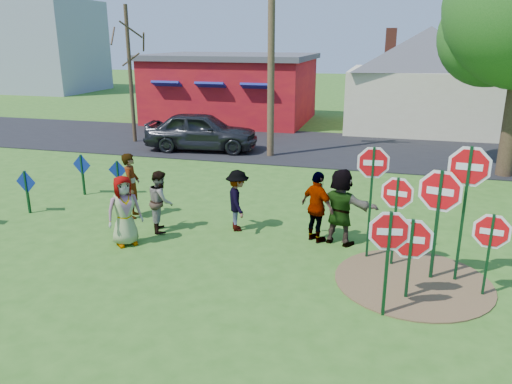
# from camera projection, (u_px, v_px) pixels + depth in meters

# --- Properties ---
(ground) EXTENTS (120.00, 120.00, 0.00)m
(ground) POSITION_uv_depth(u_px,v_px,m) (223.00, 241.00, 12.39)
(ground) COLOR #32631C
(ground) RESTS_ON ground
(road) EXTENTS (120.00, 7.50, 0.04)m
(road) POSITION_uv_depth(u_px,v_px,m) (303.00, 147.00, 22.98)
(road) COLOR black
(road) RESTS_ON ground
(dirt_patch) EXTENTS (3.20, 3.20, 0.03)m
(dirt_patch) POSITION_uv_depth(u_px,v_px,m) (413.00, 281.00, 10.34)
(dirt_patch) COLOR brown
(dirt_patch) RESTS_ON ground
(red_building) EXTENTS (9.40, 7.69, 3.90)m
(red_building) POSITION_uv_depth(u_px,v_px,m) (232.00, 88.00, 29.76)
(red_building) COLOR maroon
(red_building) RESTS_ON ground
(cream_house) EXTENTS (9.40, 9.40, 6.50)m
(cream_house) POSITION_uv_depth(u_px,v_px,m) (427.00, 75.00, 26.74)
(cream_house) COLOR beige
(cream_house) RESTS_ON ground
(distant_building) EXTENTS (10.00, 8.00, 8.00)m
(distant_building) POSITION_uv_depth(u_px,v_px,m) (39.00, 47.00, 45.83)
(distant_building) COLOR #8C939E
(distant_building) RESTS_ON ground
(stop_sign_a) EXTENTS (0.98, 0.19, 2.14)m
(stop_sign_a) POSITION_uv_depth(u_px,v_px,m) (389.00, 241.00, 8.70)
(stop_sign_a) COLOR #0F3A1B
(stop_sign_a) RESTS_ON ground
(stop_sign_b) EXTENTS (0.96, 0.11, 2.73)m
(stop_sign_b) POSITION_uv_depth(u_px,v_px,m) (372.00, 174.00, 10.91)
(stop_sign_b) COLOR #0F3A1B
(stop_sign_b) RESTS_ON ground
(stop_sign_c) EXTENTS (1.10, 0.16, 3.00)m
(stop_sign_c) POSITION_uv_depth(u_px,v_px,m) (467.00, 183.00, 9.80)
(stop_sign_c) COLOR #0F3A1B
(stop_sign_c) RESTS_ON ground
(stop_sign_d) EXTENTS (1.14, 0.32, 2.51)m
(stop_sign_d) POSITION_uv_depth(u_px,v_px,m) (439.00, 199.00, 9.99)
(stop_sign_d) COLOR #0F3A1B
(stop_sign_d) RESTS_ON ground
(stop_sign_e) EXTENTS (1.09, 0.07, 1.78)m
(stop_sign_e) POSITION_uv_depth(u_px,v_px,m) (411.00, 244.00, 9.39)
(stop_sign_e) COLOR #0F3A1B
(stop_sign_e) RESTS_ON ground
(stop_sign_f) EXTENTS (0.93, 0.15, 1.82)m
(stop_sign_f) POSITION_uv_depth(u_px,v_px,m) (491.00, 236.00, 9.45)
(stop_sign_f) COLOR #0F3A1B
(stop_sign_f) RESTS_ON ground
(stop_sign_g) EXTENTS (0.93, 0.20, 2.15)m
(stop_sign_g) POSITION_uv_depth(u_px,v_px,m) (397.00, 202.00, 10.69)
(stop_sign_g) COLOR #0F3A1B
(stop_sign_g) RESTS_ON ground
(blue_diamond_b) EXTENTS (0.67, 0.07, 1.27)m
(blue_diamond_b) POSITION_uv_depth(u_px,v_px,m) (27.00, 187.00, 14.18)
(blue_diamond_b) COLOR #0F3A1B
(blue_diamond_b) RESTS_ON ground
(blue_diamond_c) EXTENTS (0.67, 0.09, 1.33)m
(blue_diamond_c) POSITION_uv_depth(u_px,v_px,m) (82.00, 170.00, 15.82)
(blue_diamond_c) COLOR #0F3A1B
(blue_diamond_c) RESTS_ON ground
(blue_diamond_d) EXTENTS (0.62, 0.07, 1.13)m
(blue_diamond_d) POSITION_uv_depth(u_px,v_px,m) (118.00, 174.00, 15.88)
(blue_diamond_d) COLOR #0F3A1B
(blue_diamond_d) RESTS_ON ground
(person_a) EXTENTS (0.98, 0.99, 1.73)m
(person_a) POSITION_uv_depth(u_px,v_px,m) (124.00, 211.00, 11.98)
(person_a) COLOR #394485
(person_a) RESTS_ON ground
(person_b) EXTENTS (0.62, 0.77, 1.83)m
(person_b) POSITION_uv_depth(u_px,v_px,m) (132.00, 186.00, 13.84)
(person_b) COLOR #286B66
(person_b) RESTS_ON ground
(person_c) EXTENTS (0.90, 0.97, 1.61)m
(person_c) POSITION_uv_depth(u_px,v_px,m) (161.00, 201.00, 12.90)
(person_c) COLOR brown
(person_c) RESTS_ON ground
(person_d) EXTENTS (0.98, 1.20, 1.61)m
(person_d) POSITION_uv_depth(u_px,v_px,m) (238.00, 201.00, 12.92)
(person_d) COLOR #2E2E32
(person_d) RESTS_ON ground
(person_e) EXTENTS (1.09, 0.99, 1.78)m
(person_e) POSITION_uv_depth(u_px,v_px,m) (317.00, 207.00, 12.16)
(person_e) COLOR #53335E
(person_e) RESTS_ON ground
(person_f) EXTENTS (1.85, 1.09, 1.90)m
(person_f) POSITION_uv_depth(u_px,v_px,m) (341.00, 207.00, 12.01)
(person_f) COLOR #1E5632
(person_f) RESTS_ON ground
(suv) EXTENTS (5.12, 2.51, 1.68)m
(suv) POSITION_uv_depth(u_px,v_px,m) (202.00, 131.00, 22.01)
(suv) COLOR #313136
(suv) RESTS_ON road
(utility_pole) EXTENTS (2.25, 0.29, 9.20)m
(utility_pole) POSITION_uv_depth(u_px,v_px,m) (271.00, 37.00, 19.78)
(utility_pole) COLOR #4C3823
(utility_pole) RESTS_ON ground
(bare_tree_west) EXTENTS (1.80, 1.80, 6.26)m
(bare_tree_west) POSITION_uv_depth(u_px,v_px,m) (129.00, 55.00, 22.86)
(bare_tree_west) COLOR #382819
(bare_tree_west) RESTS_ON ground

